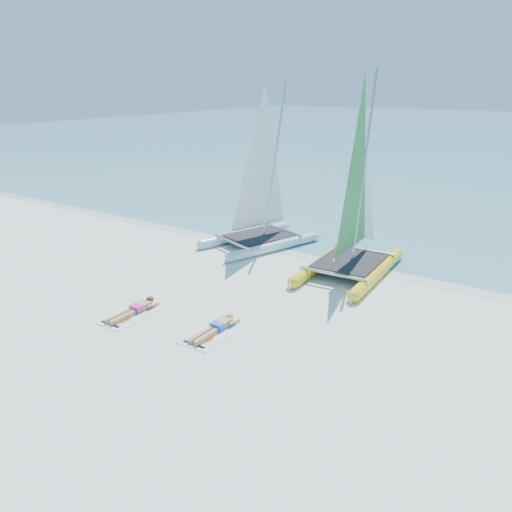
% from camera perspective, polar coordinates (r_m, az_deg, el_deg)
% --- Properties ---
extents(ground, '(140.00, 140.00, 0.00)m').
position_cam_1_polar(ground, '(15.13, -2.30, -5.76)').
color(ground, silver).
rests_on(ground, ground).
extents(wet_sand_strip, '(140.00, 1.40, 0.01)m').
position_cam_1_polar(wet_sand_strip, '(19.53, 7.15, -0.00)').
color(wet_sand_strip, silver).
rests_on(wet_sand_strip, ground).
extents(catamaran_blue, '(3.81, 5.42, 6.72)m').
position_cam_1_polar(catamaran_blue, '(20.23, 0.59, 6.73)').
color(catamaran_blue, silver).
rests_on(catamaran_blue, ground).
extents(catamaran_yellow, '(2.69, 5.62, 7.09)m').
position_cam_1_polar(catamaran_yellow, '(17.84, 11.61, 5.37)').
color(catamaran_yellow, yellow).
rests_on(catamaran_yellow, ground).
extents(towel_a, '(1.00, 1.85, 0.02)m').
position_cam_1_polar(towel_a, '(15.02, -14.16, -6.53)').
color(towel_a, silver).
rests_on(towel_a, ground).
extents(sunbather_a, '(0.37, 1.73, 0.26)m').
position_cam_1_polar(sunbather_a, '(15.09, -13.66, -5.90)').
color(sunbather_a, tan).
rests_on(sunbather_a, towel_a).
extents(towel_b, '(1.00, 1.85, 0.02)m').
position_cam_1_polar(towel_b, '(13.62, -5.05, -8.78)').
color(towel_b, silver).
rests_on(towel_b, ground).
extents(sunbather_b, '(0.37, 1.73, 0.26)m').
position_cam_1_polar(sunbather_b, '(13.70, -4.56, -8.07)').
color(sunbather_b, tan).
rests_on(sunbather_b, towel_b).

